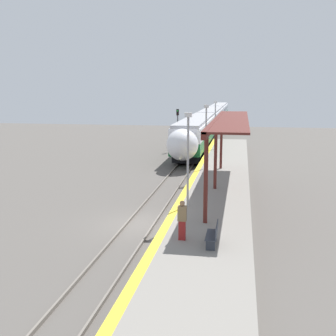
% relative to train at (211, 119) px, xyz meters
% --- Properties ---
extents(ground_plane, '(120.00, 120.00, 0.00)m').
position_rel_train_xyz_m(ground_plane, '(0.00, -48.75, -2.17)').
color(ground_plane, '#56514C').
extents(rail_left, '(0.08, 90.00, 0.15)m').
position_rel_train_xyz_m(rail_left, '(-0.72, -48.75, -2.09)').
color(rail_left, slate).
rests_on(rail_left, ground_plane).
extents(rail_right, '(0.08, 90.00, 0.15)m').
position_rel_train_xyz_m(rail_right, '(0.72, -48.75, -2.09)').
color(rail_right, slate).
rests_on(rail_right, ground_plane).
extents(train, '(2.92, 69.90, 3.79)m').
position_rel_train_xyz_m(train, '(0.00, 0.00, 0.00)').
color(train, black).
rests_on(train, ground_plane).
extents(platform_right, '(4.06, 64.00, 0.87)m').
position_rel_train_xyz_m(platform_right, '(3.61, -48.75, -1.74)').
color(platform_right, gray).
rests_on(platform_right, ground_plane).
extents(platform_bench, '(0.44, 1.44, 0.89)m').
position_rel_train_xyz_m(platform_bench, '(4.09, -53.37, -0.84)').
color(platform_bench, '#2D333D').
rests_on(platform_bench, platform_right).
extents(person_waiting, '(0.36, 0.22, 1.66)m').
position_rel_train_xyz_m(person_waiting, '(2.77, -52.92, -0.44)').
color(person_waiting, maroon).
rests_on(person_waiting, platform_right).
extents(railway_signal, '(0.28, 0.28, 4.77)m').
position_rel_train_xyz_m(railway_signal, '(-2.16, -22.01, 0.72)').
color(railway_signal, '#59595E').
rests_on(railway_signal, ground_plane).
extents(lamppost_near, '(0.36, 0.20, 4.95)m').
position_rel_train_xyz_m(lamppost_near, '(2.33, -47.82, 1.55)').
color(lamppost_near, '#9E9EA3').
rests_on(lamppost_near, platform_right).
extents(lamppost_mid, '(0.36, 0.20, 4.95)m').
position_rel_train_xyz_m(lamppost_mid, '(2.33, -36.94, 1.55)').
color(lamppost_mid, '#9E9EA3').
rests_on(lamppost_mid, platform_right).
extents(lamppost_far, '(0.36, 0.20, 4.95)m').
position_rel_train_xyz_m(lamppost_far, '(2.33, -26.05, 1.55)').
color(lamppost_far, '#9E9EA3').
rests_on(lamppost_far, platform_right).
extents(station_canopy, '(2.02, 16.87, 4.39)m').
position_rel_train_xyz_m(station_canopy, '(4.08, -43.57, 2.78)').
color(station_canopy, '#511E19').
rests_on(station_canopy, platform_right).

